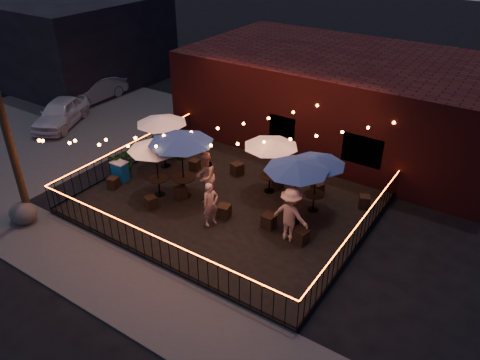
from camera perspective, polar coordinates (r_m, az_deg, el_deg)
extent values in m
plane|color=black|center=(16.19, -5.64, -6.37)|extent=(110.00, 110.00, 0.00)
cube|color=black|center=(17.44, -1.55, -2.94)|extent=(10.00, 8.00, 0.15)
cube|color=#464441|center=(14.42, -13.92, -12.56)|extent=(18.00, 2.50, 0.05)
cube|color=#464441|center=(26.55, -20.76, 7.02)|extent=(11.00, 12.00, 0.02)
cube|color=#390F10|center=(22.56, 12.47, 9.80)|extent=(14.00, 8.00, 4.00)
cube|color=black|center=(20.01, 5.23, 4.92)|extent=(1.20, 0.24, 2.20)
cube|color=black|center=(18.57, 14.78, 3.61)|extent=(1.60, 0.24, 1.20)
cube|color=black|center=(33.30, -21.16, 15.98)|extent=(12.00, 9.00, 5.00)
cylinder|color=#332714|center=(16.66, -27.05, 7.18)|extent=(0.26, 0.26, 8.00)
cube|color=black|center=(14.91, -10.54, -9.40)|extent=(10.00, 0.04, 0.04)
cube|color=black|center=(14.35, -10.89, -6.57)|extent=(10.00, 0.04, 0.04)
cube|color=#F64D0D|center=(14.33, -10.90, -6.47)|extent=(10.00, 0.03, 0.02)
cube|color=black|center=(20.28, -13.20, 1.80)|extent=(0.04, 8.00, 0.04)
cube|color=black|center=(19.87, -13.51, 4.14)|extent=(0.04, 8.00, 0.04)
cube|color=#F64D0D|center=(19.85, -13.52, 4.21)|extent=(0.03, 8.00, 0.02)
cube|color=black|center=(15.53, 13.87, -7.98)|extent=(0.04, 8.00, 0.04)
cube|color=black|center=(15.00, 14.30, -5.21)|extent=(0.04, 8.00, 0.04)
cube|color=#F64D0D|center=(14.98, 14.31, -5.12)|extent=(0.03, 8.00, 0.02)
cylinder|color=black|center=(18.12, -9.75, -1.69)|extent=(0.41, 0.41, 0.03)
cylinder|color=black|center=(17.95, -9.83, -0.80)|extent=(0.06, 0.06, 0.66)
cylinder|color=black|center=(17.78, -9.93, 0.14)|extent=(0.74, 0.74, 0.04)
cylinder|color=black|center=(17.58, -10.05, 1.34)|extent=(0.04, 0.04, 2.21)
cone|color=white|center=(17.14, -10.33, 4.18)|extent=(2.05, 2.05, 0.32)
cylinder|color=black|center=(20.06, -9.07, 1.72)|extent=(0.42, 0.42, 0.03)
cylinder|color=black|center=(19.90, -9.14, 2.57)|extent=(0.06, 0.06, 0.68)
cylinder|color=black|center=(19.74, -9.22, 3.46)|extent=(0.76, 0.76, 0.04)
cylinder|color=black|center=(19.56, -9.33, 4.60)|extent=(0.04, 0.04, 2.27)
cone|color=white|center=(19.15, -9.57, 7.28)|extent=(2.71, 2.71, 0.33)
cylinder|color=black|center=(17.87, -6.75, -1.91)|extent=(0.48, 0.48, 0.03)
cylinder|color=black|center=(17.67, -6.83, -0.86)|extent=(0.06, 0.06, 0.78)
cylinder|color=black|center=(17.47, -6.90, 0.27)|extent=(0.86, 0.86, 0.04)
cylinder|color=black|center=(17.23, -7.00, 1.70)|extent=(0.05, 0.05, 2.59)
cone|color=navy|center=(16.72, -7.24, 5.12)|extent=(2.57, 2.57, 0.38)
cylinder|color=black|center=(18.09, 3.58, -1.33)|extent=(0.41, 0.41, 0.03)
cylinder|color=black|center=(17.92, 3.61, -0.43)|extent=(0.06, 0.06, 0.67)
cylinder|color=black|center=(17.75, 3.65, 0.52)|extent=(0.74, 0.74, 0.04)
cylinder|color=black|center=(17.54, 3.69, 1.73)|extent=(0.04, 0.04, 2.22)
cone|color=white|center=(17.10, 3.80, 4.60)|extent=(2.37, 2.37, 0.32)
cylinder|color=black|center=(16.46, 6.46, -5.03)|extent=(0.44, 0.44, 0.03)
cylinder|color=black|center=(16.26, 6.53, -4.01)|extent=(0.06, 0.06, 0.72)
cylinder|color=black|center=(16.06, 6.61, -2.93)|extent=(0.79, 0.79, 0.04)
cylinder|color=black|center=(15.81, 6.70, -1.54)|extent=(0.04, 0.04, 2.38)
cone|color=navy|center=(15.29, 6.93, 1.78)|extent=(2.55, 2.55, 0.35)
cylinder|color=black|center=(17.17, 8.86, -3.57)|extent=(0.40, 0.40, 0.03)
cylinder|color=black|center=(17.00, 8.94, -2.67)|extent=(0.05, 0.05, 0.65)
cylinder|color=black|center=(16.82, 9.03, -1.71)|extent=(0.72, 0.72, 0.04)
cylinder|color=black|center=(16.61, 9.14, -0.49)|extent=(0.04, 0.04, 2.17)
cone|color=navy|center=(16.15, 9.41, 2.40)|extent=(2.16, 2.16, 0.32)
cube|color=black|center=(18.83, -15.20, -0.33)|extent=(0.45, 0.45, 0.44)
cube|color=black|center=(17.28, -10.79, -2.69)|extent=(0.49, 0.49, 0.45)
cube|color=black|center=(20.54, -7.17, 3.18)|extent=(0.42, 0.42, 0.41)
cube|color=black|center=(19.54, -5.55, 1.85)|extent=(0.43, 0.43, 0.44)
cube|color=black|center=(17.66, -7.21, -1.53)|extent=(0.52, 0.52, 0.47)
cube|color=black|center=(16.46, -1.96, -3.86)|extent=(0.49, 0.49, 0.49)
cube|color=black|center=(19.08, -0.35, 1.36)|extent=(0.54, 0.54, 0.50)
cube|color=black|center=(18.24, 4.65, -0.34)|extent=(0.43, 0.43, 0.43)
cube|color=black|center=(16.00, 3.52, -5.01)|extent=(0.42, 0.42, 0.49)
cube|color=black|center=(15.40, 7.50, -6.85)|extent=(0.48, 0.48, 0.48)
cube|color=black|center=(18.02, 9.44, -1.06)|extent=(0.50, 0.50, 0.45)
cube|color=black|center=(17.63, 14.91, -2.54)|extent=(0.50, 0.50, 0.44)
imported|color=tan|center=(15.85, -3.61, -2.98)|extent=(0.57, 0.68, 1.59)
imported|color=tan|center=(17.11, -4.28, 0.44)|extent=(1.06, 1.17, 1.97)
imported|color=tan|center=(15.12, 6.17, -4.22)|extent=(1.24, 0.73, 1.91)
imported|color=#16370B|center=(19.38, -13.92, 2.09)|extent=(1.39, 1.31, 1.21)
imported|color=#143611|center=(20.39, -8.53, 4.17)|extent=(0.71, 0.59, 1.23)
imported|color=#1B3E0F|center=(21.16, -8.36, 5.27)|extent=(0.90, 0.90, 1.29)
cube|color=#0C53B0|center=(19.21, -14.41, 1.01)|extent=(0.60, 0.44, 0.78)
cube|color=silver|center=(19.02, -14.56, 2.09)|extent=(0.64, 0.48, 0.05)
ellipsoid|color=#4E4E49|center=(18.07, -24.95, -3.70)|extent=(1.21, 1.14, 0.75)
imported|color=white|center=(25.49, -21.04, 7.65)|extent=(3.18, 4.26, 1.35)
imported|color=#A1A3AA|center=(28.31, -17.46, 10.45)|extent=(1.46, 4.10, 1.35)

